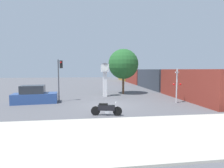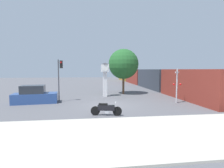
{
  "view_description": "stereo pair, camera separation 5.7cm",
  "coord_description": "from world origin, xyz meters",
  "px_view_note": "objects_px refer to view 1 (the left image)",
  "views": [
    {
      "loc": [
        -1.85,
        -16.05,
        3.37
      ],
      "look_at": [
        0.49,
        1.25,
        1.92
      ],
      "focal_mm": 28.0,
      "sensor_mm": 36.0,
      "label": 1
    },
    {
      "loc": [
        -1.79,
        -16.06,
        3.37
      ],
      "look_at": [
        0.49,
        1.25,
        1.92
      ],
      "focal_mm": 28.0,
      "sensor_mm": 36.0,
      "label": 2
    }
  ],
  "objects_px": {
    "freight_train": "(144,77)",
    "railroad_crossing_signal": "(177,84)",
    "traffic_light": "(60,73)",
    "parked_car": "(35,96)",
    "clock_tower": "(105,74)",
    "street_tree": "(123,64)",
    "motorcycle": "(106,109)"
  },
  "relations": [
    {
      "from": "clock_tower",
      "to": "street_tree",
      "type": "relative_size",
      "value": 0.68
    },
    {
      "from": "clock_tower",
      "to": "motorcycle",
      "type": "bearing_deg",
      "value": -94.72
    },
    {
      "from": "clock_tower",
      "to": "railroad_crossing_signal",
      "type": "relative_size",
      "value": 1.22
    },
    {
      "from": "traffic_light",
      "to": "freight_train",
      "type": "bearing_deg",
      "value": 49.63
    },
    {
      "from": "clock_tower",
      "to": "street_tree",
      "type": "xyz_separation_m",
      "value": [
        2.72,
        1.93,
        1.31
      ]
    },
    {
      "from": "railroad_crossing_signal",
      "to": "motorcycle",
      "type": "bearing_deg",
      "value": -152.77
    },
    {
      "from": "freight_train",
      "to": "railroad_crossing_signal",
      "type": "distance_m",
      "value": 19.72
    },
    {
      "from": "parked_car",
      "to": "motorcycle",
      "type": "bearing_deg",
      "value": -47.43
    },
    {
      "from": "parked_car",
      "to": "clock_tower",
      "type": "bearing_deg",
      "value": 18.22
    },
    {
      "from": "clock_tower",
      "to": "traffic_light",
      "type": "bearing_deg",
      "value": -149.52
    },
    {
      "from": "freight_train",
      "to": "traffic_light",
      "type": "bearing_deg",
      "value": -130.37
    },
    {
      "from": "clock_tower",
      "to": "parked_car",
      "type": "height_order",
      "value": "clock_tower"
    },
    {
      "from": "motorcycle",
      "to": "parked_car",
      "type": "height_order",
      "value": "parked_car"
    },
    {
      "from": "motorcycle",
      "to": "railroad_crossing_signal",
      "type": "xyz_separation_m",
      "value": [
        7.5,
        3.86,
        1.4
      ]
    },
    {
      "from": "railroad_crossing_signal",
      "to": "street_tree",
      "type": "relative_size",
      "value": 0.56
    },
    {
      "from": "clock_tower",
      "to": "parked_car",
      "type": "xyz_separation_m",
      "value": [
        -7.4,
        -3.46,
        -2.06
      ]
    },
    {
      "from": "traffic_light",
      "to": "parked_car",
      "type": "bearing_deg",
      "value": -167.74
    },
    {
      "from": "clock_tower",
      "to": "parked_car",
      "type": "bearing_deg",
      "value": -154.96
    },
    {
      "from": "clock_tower",
      "to": "traffic_light",
      "type": "distance_m",
      "value": 5.79
    },
    {
      "from": "street_tree",
      "to": "freight_train",
      "type": "bearing_deg",
      "value": 60.77
    },
    {
      "from": "traffic_light",
      "to": "street_tree",
      "type": "bearing_deg",
      "value": 32.27
    },
    {
      "from": "freight_train",
      "to": "parked_car",
      "type": "distance_m",
      "value": 24.54
    },
    {
      "from": "freight_train",
      "to": "street_tree",
      "type": "xyz_separation_m",
      "value": [
        -6.87,
        -12.28,
        2.41
      ]
    },
    {
      "from": "parked_car",
      "to": "traffic_light",
      "type": "bearing_deg",
      "value": 5.44
    },
    {
      "from": "traffic_light",
      "to": "street_tree",
      "type": "distance_m",
      "value": 9.18
    },
    {
      "from": "motorcycle",
      "to": "street_tree",
      "type": "relative_size",
      "value": 0.37
    },
    {
      "from": "clock_tower",
      "to": "railroad_crossing_signal",
      "type": "height_order",
      "value": "clock_tower"
    },
    {
      "from": "freight_train",
      "to": "street_tree",
      "type": "height_order",
      "value": "street_tree"
    },
    {
      "from": "clock_tower",
      "to": "street_tree",
      "type": "height_order",
      "value": "street_tree"
    },
    {
      "from": "freight_train",
      "to": "street_tree",
      "type": "bearing_deg",
      "value": -119.23
    },
    {
      "from": "motorcycle",
      "to": "freight_train",
      "type": "xyz_separation_m",
      "value": [
        10.35,
        23.37,
        1.21
      ]
    },
    {
      "from": "railroad_crossing_signal",
      "to": "clock_tower",
      "type": "bearing_deg",
      "value": 141.81
    }
  ]
}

